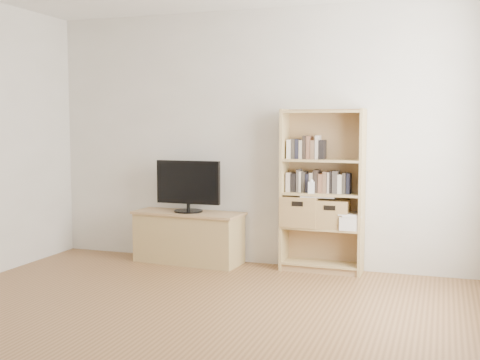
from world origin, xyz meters
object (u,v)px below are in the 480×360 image
at_px(baby_monitor, 311,188).
at_px(basket_left, 301,211).
at_px(bookshelf, 322,191).
at_px(basket_right, 332,214).
at_px(television, 188,186).
at_px(laptop, 319,195).
at_px(tv_stand, 189,238).

bearing_deg(baby_monitor, basket_left, 140.25).
distance_m(bookshelf, basket_right, 0.24).
height_order(television, baby_monitor, television).
bearing_deg(laptop, tv_stand, -177.92).
bearing_deg(basket_left, bookshelf, -0.11).
height_order(television, basket_left, television).
bearing_deg(tv_stand, basket_left, 7.66).
distance_m(baby_monitor, basket_right, 0.33).
bearing_deg(laptop, basket_right, 1.51).
xyz_separation_m(tv_stand, basket_right, (1.49, 0.06, 0.32)).
relative_size(tv_stand, television, 1.60).
distance_m(tv_stand, television, 0.55).
xyz_separation_m(baby_monitor, basket_left, (-0.12, 0.09, -0.24)).
bearing_deg(basket_right, basket_left, 177.75).
relative_size(television, laptop, 2.10).
xyz_separation_m(basket_right, laptop, (-0.12, -0.00, 0.17)).
distance_m(bookshelf, baby_monitor, 0.13).
xyz_separation_m(television, basket_left, (1.18, 0.07, -0.21)).
xyz_separation_m(tv_stand, basket_left, (1.18, 0.07, 0.34)).
bearing_deg(baby_monitor, television, 174.68).
relative_size(bookshelf, basket_right, 4.84).
bearing_deg(bookshelf, laptop, -157.88).
bearing_deg(basket_right, baby_monitor, -157.91).
height_order(television, basket_right, television).
bearing_deg(basket_left, television, -176.93).
relative_size(television, baby_monitor, 6.13).
relative_size(bookshelf, baby_monitor, 14.04).
distance_m(bookshelf, basket_left, 0.29).
distance_m(basket_right, laptop, 0.21).
bearing_deg(tv_stand, laptop, 6.80).
bearing_deg(tv_stand, television, -175.57).
relative_size(television, basket_left, 1.93).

